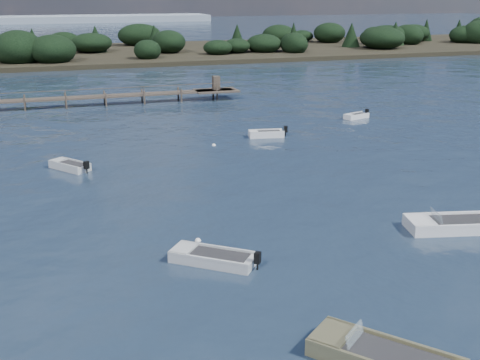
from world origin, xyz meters
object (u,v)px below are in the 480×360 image
object	(u,v)px
tender_far_grey	(70,167)
dinghy_mid_white_a	(456,226)
tender_far_grey_b	(356,117)
tender_far_white	(266,135)
dinghy_mid_grey	(213,260)

from	to	relation	value
tender_far_grey	dinghy_mid_white_a	size ratio (longest dim) A/B	0.56
dinghy_mid_white_a	tender_far_grey_b	distance (m)	29.34
tender_far_grey	tender_far_grey_b	xyz separation A→B (m)	(28.41, 9.73, -0.02)
tender_far_white	dinghy_mid_white_a	bearing A→B (deg)	-84.03
dinghy_mid_grey	tender_far_grey_b	size ratio (longest dim) A/B	1.37
tender_far_grey_b	dinghy_mid_grey	bearing A→B (deg)	-129.07
tender_far_grey	dinghy_mid_grey	distance (m)	19.06
dinghy_mid_white_a	dinghy_mid_grey	xyz separation A→B (m)	(-13.70, 0.03, -0.02)
dinghy_mid_white_a	tender_far_white	bearing A→B (deg)	95.97
dinghy_mid_grey	tender_far_white	bearing A→B (deg)	64.15
dinghy_mid_grey	tender_far_grey_b	bearing A→B (deg)	50.93
tender_far_grey	tender_far_white	distance (m)	17.75
tender_far_white	dinghy_mid_grey	size ratio (longest dim) A/B	0.84
tender_far_grey	dinghy_mid_grey	bearing A→B (deg)	-72.43
tender_far_white	dinghy_mid_white_a	distance (m)	23.40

